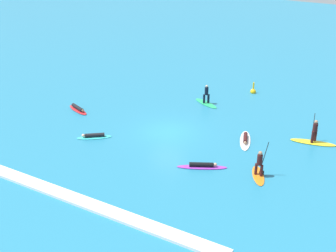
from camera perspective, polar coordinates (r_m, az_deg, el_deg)
The scene contains 10 objects.
ground_plane at distance 34.36m, azimuth 0.00°, elevation -0.75°, with size 120.00×120.00×0.00m, color teal.
surfer_on_teal_board at distance 33.89m, azimuth -9.31°, elevation -1.27°, with size 2.43×2.10×0.36m.
surfer_on_yellow_board at distance 34.21m, azimuth 17.86°, elevation -1.44°, with size 3.29×1.39×2.17m.
surfer_on_white_board at distance 33.45m, azimuth 9.70°, elevation -1.69°, with size 1.79×3.25×0.38m.
surfer_on_red_board at distance 38.77m, azimuth -11.27°, elevation 2.13°, with size 2.66×1.56×0.41m.
surfer_on_green_board at distance 39.42m, azimuth 4.84°, elevation 3.38°, with size 2.78×1.86×1.73m.
surfer_on_orange_board at distance 29.11m, azimuth 11.39°, elevation -5.25°, with size 1.74×2.50×2.38m.
surfer_on_purple_board at distance 29.73m, azimuth 4.33°, elevation -5.03°, with size 3.19×2.04×0.37m.
marker_buoy at distance 42.53m, azimuth 10.66°, elevation 4.34°, with size 0.51×0.51×1.14m.
wave_crest at distance 26.99m, azimuth -11.34°, elevation -9.09°, with size 19.00×0.90×0.18m, color white.
Camera 1 is at (15.43, -26.70, 15.16)m, focal length 48.42 mm.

